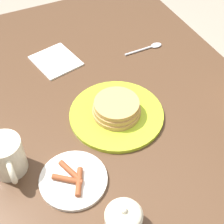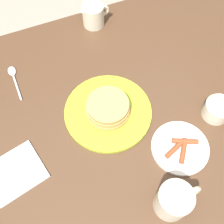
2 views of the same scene
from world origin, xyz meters
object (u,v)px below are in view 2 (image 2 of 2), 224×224
Objects in this scene: coffee_mug at (174,200)px; creamer_pitcher at (93,15)px; napkin at (15,172)px; spoon at (14,77)px; side_plate_bacon at (180,148)px; sugar_bowl at (218,108)px; pancake_plate at (108,110)px.

coffee_mug is 1.05× the size of creamer_pitcher.
spoon reaches higher than napkin.
side_plate_bacon is 2.03× the size of sugar_bowl.
pancake_plate is 1.86× the size of spoon.
sugar_bowl is (0.25, 0.18, -0.02)m from coffee_mug.
sugar_bowl reaches higher than side_plate_bacon.
creamer_pitcher is at bearing 112.39° from sugar_bowl.
napkin is 0.33m from spoon.
sugar_bowl is 0.57× the size of spoon.
sugar_bowl is (0.21, -0.50, -0.01)m from creamer_pitcher.
coffee_mug reaches higher than spoon.
napkin is (-0.31, -0.08, -0.02)m from pancake_plate.
spoon is at bearing 134.17° from pancake_plate.
side_plate_bacon is at bearing -13.85° from napkin.
creamer_pitcher is at bearing 21.04° from spoon.
sugar_bowl is 0.48× the size of napkin.
creamer_pitcher is 0.54m from sugar_bowl.
sugar_bowl is at bearing -23.32° from pancake_plate.
side_plate_bacon is 0.17m from coffee_mug.
napkin is at bearing 174.94° from sugar_bowl.
napkin is at bearing 166.15° from side_plate_bacon.
coffee_mug is at bearing -63.05° from spoon.
side_plate_bacon reaches higher than napkin.
side_plate_bacon is 0.97× the size of napkin.
sugar_bowl reaches higher than spoon.
pancake_plate is 2.32× the size of creamer_pitcher.
coffee_mug reaches higher than creamer_pitcher.
pancake_plate is 0.33m from sugar_bowl.
creamer_pitcher is at bearing 75.72° from pancake_plate.
side_plate_bacon is 0.57m from spoon.
pancake_plate reaches higher than spoon.
side_plate_bacon is 1.37× the size of coffee_mug.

